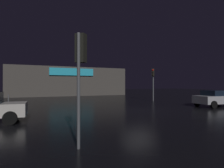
{
  "coord_description": "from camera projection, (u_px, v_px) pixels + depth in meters",
  "views": [
    {
      "loc": [
        -8.21,
        -13.01,
        2.08
      ],
      "look_at": [
        1.31,
        7.97,
        2.12
      ],
      "focal_mm": 30.89,
      "sensor_mm": 36.0,
      "label": 1
    }
  ],
  "objects": [
    {
      "name": "ground_plane",
      "position": [
        138.0,
        111.0,
        15.24
      ],
      "size": [
        120.0,
        120.0,
        0.0
      ],
      "primitive_type": "plane",
      "color": "black"
    },
    {
      "name": "store_building",
      "position": [
        67.0,
        82.0,
        37.75
      ],
      "size": [
        21.13,
        9.22,
        5.18
      ],
      "color": "#4C4742",
      "rests_on": "ground"
    },
    {
      "name": "traffic_signal_main",
      "position": [
        153.0,
        78.0,
        23.99
      ],
      "size": [
        0.42,
        0.42,
        4.04
      ],
      "color": "#595B60",
      "rests_on": "ground"
    },
    {
      "name": "traffic_signal_opposite",
      "position": [
        81.0,
        61.0,
        6.34
      ],
      "size": [
        0.42,
        0.42,
        3.75
      ],
      "color": "#595B60",
      "rests_on": "ground"
    },
    {
      "name": "car_far",
      "position": [
        215.0,
        98.0,
        17.78
      ],
      "size": [
        3.97,
        2.29,
        1.52
      ],
      "color": "#B7B7BF",
      "rests_on": "ground"
    },
    {
      "name": "bollard_kerb_a",
      "position": [
        8.0,
        100.0,
        19.2
      ],
      "size": [
        0.12,
        0.12,
        1.05
      ],
      "primitive_type": "cylinder",
      "color": "#595B60",
      "rests_on": "ground"
    }
  ]
}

